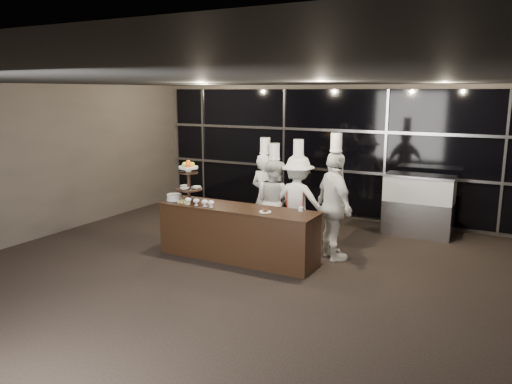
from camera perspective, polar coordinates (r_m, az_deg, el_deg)
The scene contains 14 objects.
room at distance 7.04m, azimuth -4.90°, elevation 0.28°, with size 10.00×10.00×10.00m.
window_wall at distance 11.44m, azimuth 8.74°, elevation 4.52°, with size 8.60×0.10×2.80m.
buffet_counter at distance 8.60m, azimuth -2.13°, elevation -4.70°, with size 2.84×0.74×0.92m.
display_stand at distance 8.94m, azimuth -7.71°, elevation 1.57°, with size 0.48×0.48×0.74m.
compotes at distance 8.61m, azimuth -6.42°, elevation -1.06°, with size 0.59×0.11×0.12m.
layer_cake at distance 9.14m, azimuth -9.31°, elevation -0.59°, with size 0.30×0.30×0.11m.
pastry_squares at distance 8.88m, azimuth -8.23°, elevation -1.08°, with size 0.20×0.13×0.05m.
small_plate at distance 8.13m, azimuth 1.06°, elevation -2.23°, with size 0.20×0.20×0.05m.
chef_cup at distance 8.23m, azimuth 5.14°, elevation -1.96°, with size 0.08×0.08×0.07m, color white.
display_case at distance 10.45m, azimuth 18.08°, elevation -1.11°, with size 1.34×0.58×1.24m.
chef_a at distance 9.62m, azimuth 1.03°, elevation -0.43°, with size 0.69×0.54×2.00m.
chef_b at distance 9.47m, azimuth 2.09°, elevation -0.98°, with size 0.94×0.83×1.91m.
chef_c at distance 9.32m, azimuth 4.78°, elevation -0.96°, with size 1.14×0.70×2.00m.
chef_d at distance 8.57m, azimuth 8.94°, elevation -1.53°, with size 1.11×1.10×2.18m.
Camera 1 is at (3.78, -5.78, 2.86)m, focal length 35.00 mm.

